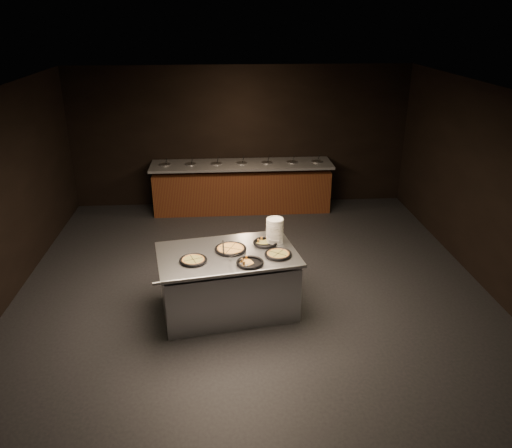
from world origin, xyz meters
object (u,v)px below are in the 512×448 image
at_px(pan_veggie_whole, 193,260).
at_px(pan_cheese_whole, 231,249).
at_px(serving_counter, 228,283).
at_px(plate_stack, 275,231).

xyz_separation_m(pan_veggie_whole, pan_cheese_whole, (0.49, 0.30, 0.00)).
distance_m(pan_veggie_whole, pan_cheese_whole, 0.57).
height_order(serving_counter, pan_cheese_whole, pan_cheese_whole).
relative_size(serving_counter, plate_stack, 5.77).
height_order(pan_veggie_whole, pan_cheese_whole, same).
bearing_deg(plate_stack, pan_veggie_whole, -155.45).
height_order(serving_counter, plate_stack, plate_stack).
relative_size(serving_counter, pan_veggie_whole, 5.59).
height_order(plate_stack, pan_veggie_whole, plate_stack).
bearing_deg(pan_veggie_whole, pan_cheese_whole, 31.03).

